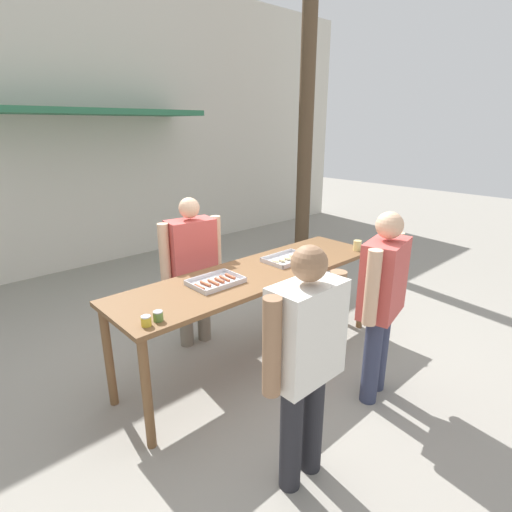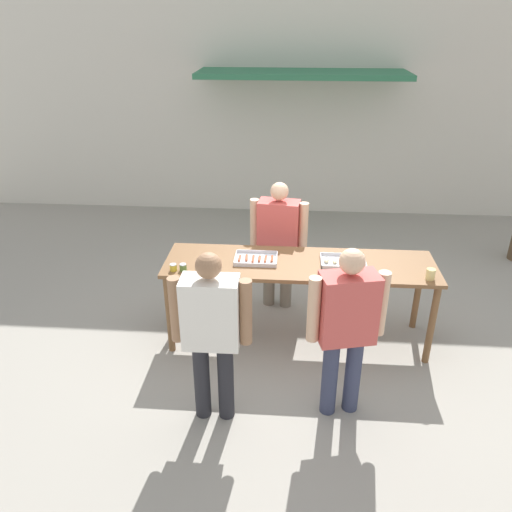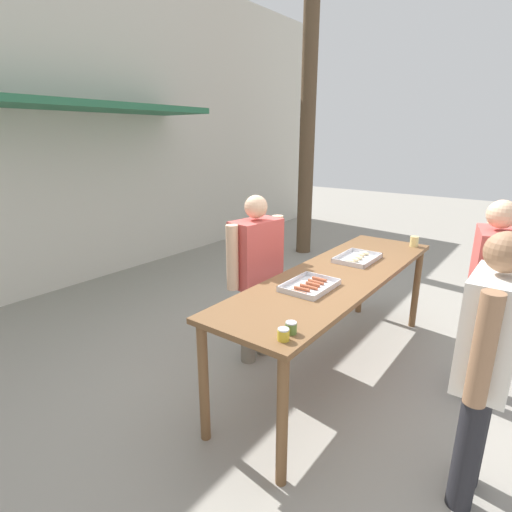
# 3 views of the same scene
# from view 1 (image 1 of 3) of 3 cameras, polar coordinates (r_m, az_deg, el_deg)

# --- Properties ---
(ground_plane) EXTENTS (24.00, 24.00, 0.00)m
(ground_plane) POSITION_cam_1_polar(r_m,az_deg,el_deg) (4.12, 0.00, -14.49)
(ground_plane) COLOR gray
(building_facade_back) EXTENTS (12.00, 1.11, 4.50)m
(building_facade_back) POSITION_cam_1_polar(r_m,az_deg,el_deg) (6.93, -24.01, 17.02)
(building_facade_back) COLOR beige
(building_facade_back) RESTS_ON ground
(serving_table) EXTENTS (2.78, 0.77, 0.94)m
(serving_table) POSITION_cam_1_polar(r_m,az_deg,el_deg) (3.73, 0.00, -3.64)
(serving_table) COLOR brown
(serving_table) RESTS_ON ground
(food_tray_sausages) EXTENTS (0.44, 0.32, 0.04)m
(food_tray_sausages) POSITION_cam_1_polar(r_m,az_deg,el_deg) (3.43, -5.78, -3.72)
(food_tray_sausages) COLOR silver
(food_tray_sausages) RESTS_ON serving_table
(food_tray_buns) EXTENTS (0.46, 0.32, 0.05)m
(food_tray_buns) POSITION_cam_1_polar(r_m,az_deg,el_deg) (3.99, 4.40, -0.44)
(food_tray_buns) COLOR silver
(food_tray_buns) RESTS_ON serving_table
(condiment_jar_mustard) EXTENTS (0.07, 0.07, 0.07)m
(condiment_jar_mustard) POSITION_cam_1_polar(r_m,az_deg,el_deg) (2.82, -15.43, -8.93)
(condiment_jar_mustard) COLOR gold
(condiment_jar_mustard) RESTS_ON serving_table
(condiment_jar_ketchup) EXTENTS (0.07, 0.07, 0.07)m
(condiment_jar_ketchup) POSITION_cam_1_polar(r_m,az_deg,el_deg) (2.87, -13.81, -8.32)
(condiment_jar_ketchup) COLOR #567A38
(condiment_jar_ketchup) RESTS_ON serving_table
(beer_cup) EXTENTS (0.09, 0.09, 0.11)m
(beer_cup) POSITION_cam_1_polar(r_m,az_deg,el_deg) (4.44, 14.28, 1.48)
(beer_cup) COLOR #DBC67A
(beer_cup) RESTS_ON serving_table
(person_server_behind_table) EXTENTS (0.67, 0.32, 1.56)m
(person_server_behind_table) POSITION_cam_1_polar(r_m,az_deg,el_deg) (4.08, -9.14, -0.75)
(person_server_behind_table) COLOR #756B5B
(person_server_behind_table) RESTS_ON ground
(person_customer_holding_hotdog) EXTENTS (0.67, 0.26, 1.61)m
(person_customer_holding_hotdog) POSITION_cam_1_polar(r_m,az_deg,el_deg) (2.45, 7.06, -13.48)
(person_customer_holding_hotdog) COLOR #232328
(person_customer_holding_hotdog) RESTS_ON ground
(person_customer_with_cup) EXTENTS (0.66, 0.36, 1.61)m
(person_customer_with_cup) POSITION_cam_1_polar(r_m,az_deg,el_deg) (3.35, 17.59, -5.16)
(person_customer_with_cup) COLOR #333851
(person_customer_with_cup) RESTS_ON ground
(utility_pole) EXTENTS (1.10, 0.26, 6.65)m
(utility_pole) POSITION_cam_1_polar(r_m,az_deg,el_deg) (7.40, 7.53, 27.15)
(utility_pole) COLOR brown
(utility_pole) RESTS_ON ground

